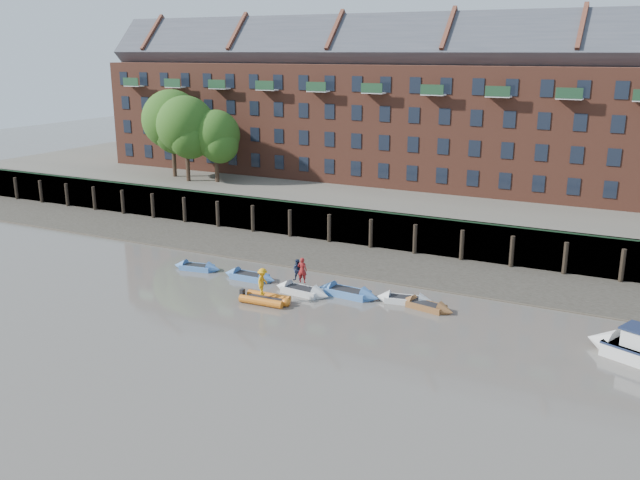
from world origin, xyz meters
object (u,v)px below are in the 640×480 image
Objects in this scene: rowboat_4 at (348,293)px; person_rower_a at (302,270)px; rowboat_3 at (302,291)px; person_rib_crew at (263,282)px; motor_launch at (632,348)px; rowboat_2 at (250,276)px; rowboat_5 at (404,300)px; rib_tender at (267,299)px; person_rower_b at (298,270)px; rowboat_6 at (426,306)px; rowboat_1 at (197,267)px.

person_rower_a reaches higher than rowboat_4.
person_rib_crew is (-1.54, -2.71, 1.28)m from rowboat_3.
person_rib_crew reaches higher than motor_launch.
person_rib_crew reaches higher than rowboat_2.
rowboat_3 is at bearing -178.08° from rowboat_5.
rib_tender is at bearing 27.07° from motor_launch.
person_rower_a is at bearing -177.74° from rowboat_5.
person_rower_b is 3.06m from person_rib_crew.
rowboat_6 is 8.92m from person_rower_a.
motor_launch is at bearing 2.17° from rib_tender.
rowboat_1 is at bearing 56.96° from person_rib_crew.
person_rib_crew is (8.38, -3.79, 1.30)m from rowboat_1.
rowboat_4 is at bearing 16.54° from motor_launch.
rowboat_3 is at bearing -23.91° from person_rower_b.
rib_tender is 1.89× the size of person_rib_crew.
rowboat_3 is at bearing -14.93° from rowboat_1.
rowboat_5 is at bearing 12.57° from motor_launch.
rowboat_5 is 9.37m from rib_tender.
motor_launch is at bearing -12.26° from rowboat_1.
person_rower_a is (-6.99, -1.69, 1.57)m from rowboat_5.
rowboat_5 is at bearing 2.56° from rowboat_2.
rowboat_5 is 1.18× the size of rib_tender.
rowboat_4 is 3.55m from person_rower_a.
motor_launch reaches higher than rib_tender.
person_rower_a is at bearing -156.02° from rowboat_4.
rowboat_6 is 2.60× the size of person_rower_b.
rowboat_4 is 4.02m from rowboat_5.
person_rower_b is (4.62, -0.87, 1.43)m from rowboat_2.
person_rower_a reaches higher than person_rib_crew.
person_rower_a is 1.15× the size of person_rower_b.
motor_launch reaches higher than rowboat_1.
rowboat_1 is 0.97× the size of rowboat_5.
rib_tender is at bearing -135.56° from rowboat_4.
rowboat_2 reaches higher than rowboat_6.
rowboat_1 is 0.85× the size of rowboat_4.
rowboat_6 is at bearing 0.58° from person_rower_b.
rowboat_4 is 3.85m from person_rower_b.
rowboat_6 is (5.68, 0.12, -0.04)m from rowboat_4.
person_rower_a reaches higher than rowboat_3.
rowboat_2 reaches higher than rib_tender.
motor_launch is at bearing 3.62° from rowboat_3.
motor_launch is (18.25, -1.92, 0.39)m from rowboat_4.
person_rower_b reaches higher than motor_launch.
motor_launch is 22.96m from person_rib_crew.
person_rower_b is (-0.44, 0.15, -0.12)m from person_rower_a.
rowboat_5 is 7.72m from person_rower_b.
person_rib_crew is at bearing -113.67° from rowboat_3.
rowboat_2 is 0.70× the size of motor_launch.
rowboat_4 is at bearing 9.32° from person_rower_b.
rowboat_5 is 2.24× the size of person_rib_crew.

